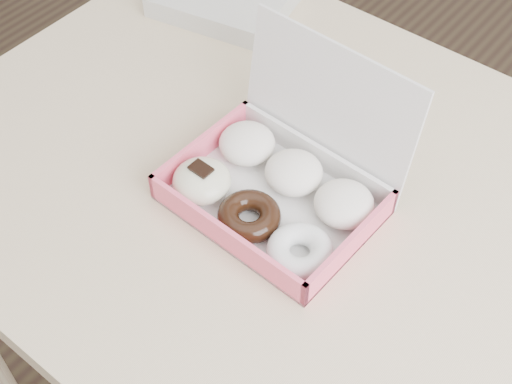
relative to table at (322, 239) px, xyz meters
The scene contains 2 objects.
table is the anchor object (origin of this frame).
donut_box 0.13m from the table, 152.17° to the right, with size 0.27×0.24×0.19m.
Camera 1 is at (0.31, -0.54, 1.50)m, focal length 50.00 mm.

